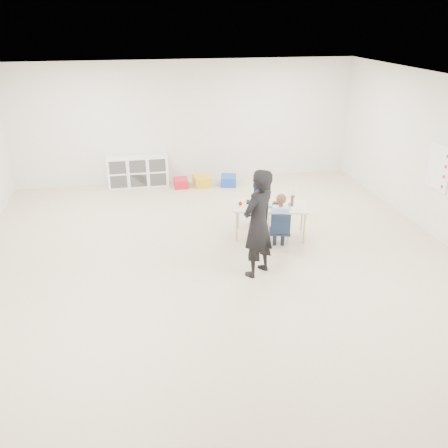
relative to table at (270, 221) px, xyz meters
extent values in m
plane|color=beige|center=(-1.06, -1.00, -0.30)|extent=(9.00, 9.00, 0.00)
plane|color=white|center=(-1.06, -1.00, 2.50)|extent=(9.00, 9.00, 0.00)
cube|color=white|center=(-1.06, 3.50, 1.10)|extent=(8.00, 0.02, 2.80)
cube|color=white|center=(-1.06, -5.50, 1.10)|extent=(8.00, 0.02, 2.80)
cube|color=beige|center=(0.00, 0.00, 0.28)|extent=(1.43, 0.97, 0.03)
cube|color=black|center=(0.08, 0.05, 0.31)|extent=(0.25, 0.21, 0.03)
cube|color=black|center=(-0.29, 0.18, 0.31)|extent=(0.25, 0.21, 0.03)
cube|color=white|center=(-0.04, -0.10, 0.35)|extent=(0.09, 0.09, 0.10)
ellipsoid|color=tan|center=(0.25, -0.19, 0.33)|extent=(0.09, 0.09, 0.07)
sphere|color=maroon|center=(-0.12, 0.10, 0.33)|extent=(0.07, 0.07, 0.07)
sphere|color=maroon|center=(-0.53, 0.11, 0.33)|extent=(0.07, 0.07, 0.07)
cube|color=white|center=(-2.26, 3.28, 0.05)|extent=(1.40, 0.40, 0.70)
cube|color=white|center=(2.92, -0.40, 0.95)|extent=(0.02, 0.60, 0.80)
imported|color=black|center=(-0.58, -1.28, 0.54)|extent=(0.73, 0.70, 1.69)
cube|color=red|center=(-1.29, 2.98, -0.20)|extent=(0.32, 0.41, 0.20)
cube|color=gold|center=(-0.79, 2.98, -0.19)|extent=(0.40, 0.50, 0.23)
cube|color=#173DAE|center=(-0.17, 2.90, -0.19)|extent=(0.45, 0.52, 0.22)
camera|label=1|loc=(-2.32, -7.53, 3.41)|focal=38.00mm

